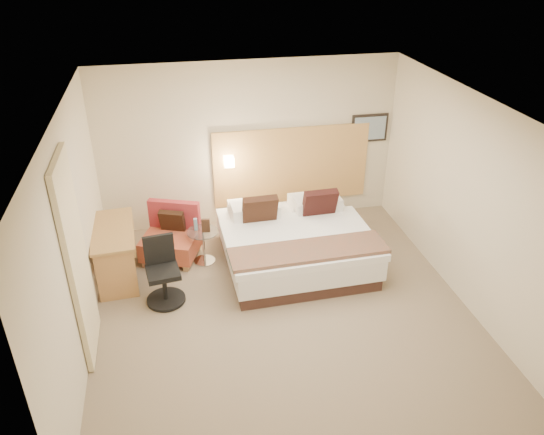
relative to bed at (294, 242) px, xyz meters
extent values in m
cube|color=#7E6C55|center=(-0.42, -1.06, -0.34)|extent=(4.80, 5.00, 0.02)
cube|color=white|center=(-0.42, -1.06, 2.38)|extent=(4.80, 5.00, 0.02)
cube|color=beige|center=(-0.42, 1.45, 1.02)|extent=(4.80, 0.02, 2.70)
cube|color=beige|center=(-0.42, -3.57, 1.02)|extent=(4.80, 0.02, 2.70)
cube|color=beige|center=(-2.83, -1.06, 1.02)|extent=(0.02, 5.00, 2.70)
cube|color=beige|center=(1.99, -1.06, 1.02)|extent=(0.02, 5.00, 2.70)
cube|color=tan|center=(0.28, 1.41, 0.62)|extent=(2.60, 0.04, 1.30)
cube|color=black|center=(1.60, 1.42, 1.17)|extent=(0.62, 0.03, 0.47)
cube|color=#7890A5|center=(1.60, 1.40, 1.17)|extent=(0.54, 0.01, 0.39)
cylinder|color=white|center=(-0.77, 1.36, 0.82)|extent=(0.02, 0.12, 0.02)
cube|color=#FFEDC6|center=(-0.77, 1.30, 0.82)|extent=(0.15, 0.15, 0.15)
cube|color=beige|center=(-2.78, -1.31, 0.89)|extent=(0.06, 0.90, 2.42)
cylinder|color=#7CA3C0|center=(-1.41, 0.34, 0.28)|extent=(0.06, 0.06, 0.19)
cube|color=#3A2417|center=(-1.27, 0.26, 0.29)|extent=(0.13, 0.06, 0.20)
cube|color=#39221C|center=(0.00, 0.00, -0.24)|extent=(2.03, 2.03, 0.18)
cube|color=white|center=(0.00, 0.00, 0.00)|extent=(2.09, 2.09, 0.31)
cube|color=white|center=(0.01, -0.29, 0.21)|extent=(2.14, 1.52, 0.10)
cube|color=white|center=(-0.51, 0.74, 0.25)|extent=(0.72, 0.41, 0.18)
cube|color=white|center=(0.47, 0.76, 0.25)|extent=(0.72, 0.41, 0.18)
cube|color=white|center=(-0.50, 0.47, 0.35)|extent=(0.72, 0.41, 0.18)
cube|color=silver|center=(0.48, 0.50, 0.35)|extent=(0.72, 0.41, 0.18)
cube|color=black|center=(-0.47, 0.27, 0.43)|extent=(0.52, 0.29, 0.52)
cube|color=black|center=(0.45, 0.29, 0.43)|extent=(0.52, 0.29, 0.52)
cube|color=#BB4826|center=(0.02, -0.70, 0.28)|extent=(2.15, 0.62, 0.05)
cube|color=#BC7658|center=(-2.19, 0.30, -0.28)|extent=(0.10, 0.10, 0.10)
cube|color=tan|center=(-1.60, 0.08, -0.28)|extent=(0.10, 0.10, 0.10)
cube|color=tan|center=(-1.99, 0.82, -0.28)|extent=(0.10, 0.10, 0.10)
cube|color=tan|center=(-1.41, 0.60, -0.28)|extent=(0.10, 0.10, 0.10)
cube|color=#A8462D|center=(-1.80, 0.45, -0.09)|extent=(0.97, 0.92, 0.29)
cube|color=maroon|center=(-1.70, 0.72, 0.27)|extent=(0.78, 0.39, 0.44)
cube|color=black|center=(-1.74, 0.61, 0.21)|extent=(0.41, 0.30, 0.38)
cylinder|color=silver|center=(-1.32, 0.27, -0.32)|extent=(0.36, 0.36, 0.02)
cylinder|color=silver|center=(-1.32, 0.27, -0.07)|extent=(0.04, 0.04, 0.48)
cylinder|color=silver|center=(-1.32, 0.27, 0.18)|extent=(0.53, 0.53, 0.01)
cube|color=#A1753F|center=(-2.55, 0.15, 0.41)|extent=(0.64, 1.26, 0.04)
cube|color=#B47E46|center=(-2.52, -0.42, 0.03)|extent=(0.51, 0.07, 0.73)
cube|color=tan|center=(-2.59, 0.72, 0.03)|extent=(0.51, 0.07, 0.73)
cube|color=#AA8042|center=(-2.50, 0.15, 0.33)|extent=(0.53, 1.17, 0.10)
cylinder|color=black|center=(-1.91, -0.60, -0.30)|extent=(0.58, 0.58, 0.04)
cylinder|color=black|center=(-1.91, -0.60, -0.09)|extent=(0.07, 0.07, 0.40)
cube|color=black|center=(-1.91, -0.60, 0.13)|extent=(0.47, 0.47, 0.07)
cube|color=black|center=(-1.94, -0.41, 0.38)|extent=(0.40, 0.10, 0.42)
camera|label=1|loc=(-1.67, -6.47, 4.08)|focal=35.00mm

